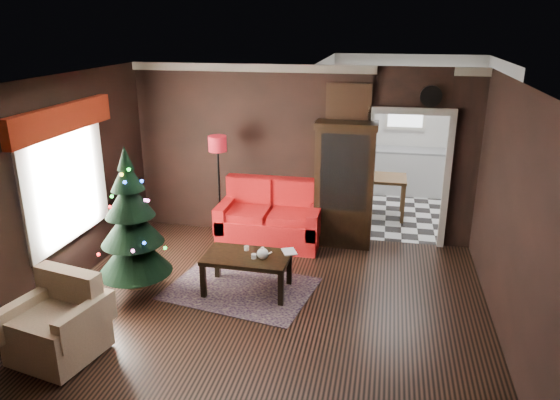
% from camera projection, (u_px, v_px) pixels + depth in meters
% --- Properties ---
extents(floor, '(5.50, 5.50, 0.00)m').
position_uv_depth(floor, '(266.00, 309.00, 6.59)').
color(floor, black).
rests_on(floor, ground).
extents(ceiling, '(5.50, 5.50, 0.00)m').
position_uv_depth(ceiling, '(263.00, 82.00, 5.69)').
color(ceiling, white).
rests_on(ceiling, ground).
extents(wall_back, '(5.50, 0.00, 5.50)m').
position_uv_depth(wall_back, '(300.00, 154.00, 8.46)').
color(wall_back, black).
rests_on(wall_back, ground).
extents(wall_front, '(5.50, 0.00, 5.50)m').
position_uv_depth(wall_front, '(186.00, 316.00, 3.82)').
color(wall_front, black).
rests_on(wall_front, ground).
extents(wall_left, '(0.00, 5.50, 5.50)m').
position_uv_depth(wall_left, '(54.00, 190.00, 6.67)').
color(wall_left, black).
rests_on(wall_left, ground).
extents(wall_right, '(0.00, 5.50, 5.50)m').
position_uv_depth(wall_right, '(515.00, 221.00, 5.61)').
color(wall_right, black).
rests_on(wall_right, ground).
extents(doorway, '(1.10, 0.10, 2.10)m').
position_uv_depth(doorway, '(407.00, 181.00, 8.24)').
color(doorway, silver).
rests_on(doorway, ground).
extents(left_window, '(0.05, 1.60, 1.40)m').
position_uv_depth(left_window, '(65.00, 182.00, 6.83)').
color(left_window, white).
rests_on(left_window, wall_left).
extents(valance, '(0.12, 2.10, 0.35)m').
position_uv_depth(valance, '(62.00, 119.00, 6.55)').
color(valance, maroon).
rests_on(valance, wall_left).
extents(kitchen_floor, '(3.00, 3.00, 0.00)m').
position_uv_depth(kitchen_floor, '(401.00, 211.00, 9.97)').
color(kitchen_floor, white).
rests_on(kitchen_floor, ground).
extents(kitchen_window, '(0.70, 0.06, 0.70)m').
position_uv_depth(kitchen_window, '(406.00, 110.00, 10.77)').
color(kitchen_window, white).
rests_on(kitchen_window, ground).
extents(rug, '(2.09, 1.68, 0.01)m').
position_uv_depth(rug, '(241.00, 289.00, 7.09)').
color(rug, '#402B38').
rests_on(rug, ground).
extents(loveseat, '(1.70, 0.90, 1.00)m').
position_uv_depth(loveseat, '(270.00, 214.00, 8.41)').
color(loveseat, maroon).
rests_on(loveseat, ground).
extents(curio_cabinet, '(0.90, 0.45, 1.90)m').
position_uv_depth(curio_cabinet, '(344.00, 188.00, 8.25)').
color(curio_cabinet, black).
rests_on(curio_cabinet, ground).
extents(floor_lamp, '(0.32, 0.32, 1.83)m').
position_uv_depth(floor_lamp, '(219.00, 192.00, 8.41)').
color(floor_lamp, black).
rests_on(floor_lamp, ground).
extents(christmas_tree, '(1.08, 1.08, 1.80)m').
position_uv_depth(christmas_tree, '(131.00, 221.00, 6.60)').
color(christmas_tree, black).
rests_on(christmas_tree, ground).
extents(armchair, '(0.99, 0.99, 0.86)m').
position_uv_depth(armchair, '(56.00, 319.00, 5.52)').
color(armchair, beige).
rests_on(armchair, ground).
extents(coffee_table, '(1.13, 0.70, 0.50)m').
position_uv_depth(coffee_table, '(247.00, 273.00, 6.97)').
color(coffee_table, black).
rests_on(coffee_table, rug).
extents(teapot, '(0.22, 0.22, 0.16)m').
position_uv_depth(teapot, '(263.00, 253.00, 6.77)').
color(teapot, white).
rests_on(teapot, coffee_table).
extents(cup_a, '(0.09, 0.09, 0.06)m').
position_uv_depth(cup_a, '(247.00, 248.00, 7.04)').
color(cup_a, white).
rests_on(cup_a, coffee_table).
extents(cup_b, '(0.09, 0.09, 0.06)m').
position_uv_depth(cup_b, '(254.00, 256.00, 6.80)').
color(cup_b, silver).
rests_on(cup_b, coffee_table).
extents(book, '(0.16, 0.09, 0.24)m').
position_uv_depth(book, '(283.00, 245.00, 6.93)').
color(book, '#98735F').
rests_on(book, coffee_table).
extents(wall_clock, '(0.32, 0.32, 0.06)m').
position_uv_depth(wall_clock, '(431.00, 96.00, 7.72)').
color(wall_clock, white).
rests_on(wall_clock, wall_back).
extents(painting, '(0.62, 0.05, 0.52)m').
position_uv_depth(painting, '(349.00, 103.00, 8.00)').
color(painting, '#9F5B34').
rests_on(painting, wall_back).
extents(kitchen_counter, '(1.80, 0.60, 0.90)m').
position_uv_depth(kitchen_counter, '(401.00, 172.00, 10.94)').
color(kitchen_counter, silver).
rests_on(kitchen_counter, ground).
extents(kitchen_table, '(0.70, 0.70, 0.75)m').
position_uv_depth(kitchen_table, '(385.00, 197.00, 9.63)').
color(kitchen_table, brown).
rests_on(kitchen_table, ground).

